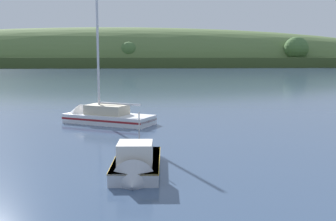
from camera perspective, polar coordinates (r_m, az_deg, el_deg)
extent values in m
cube|color=#3C4E24|center=(216.28, -8.51, 6.70)|extent=(470.18, 65.38, 4.85)
ellipsoid|color=#56703D|center=(234.38, -6.07, 6.21)|extent=(376.88, 77.37, 43.05)
sphere|color=#476B38|center=(207.00, -5.53, 8.28)|extent=(9.21, 9.21, 9.21)
sphere|color=#476B38|center=(223.39, 17.47, 8.22)|extent=(12.59, 12.59, 12.59)
cube|color=white|center=(34.28, -8.26, -1.58)|extent=(7.86, 6.24, 1.27)
cone|color=white|center=(36.43, -13.23, -1.17)|extent=(2.98, 3.24, 2.66)
cube|color=maroon|center=(34.23, -8.27, -1.11)|extent=(7.87, 6.26, 0.15)
cube|color=#BCB299|center=(34.23, -8.56, 0.13)|extent=(3.86, 3.35, 0.78)
cylinder|color=silver|center=(34.37, -9.78, 8.44)|extent=(0.19, 0.19, 10.72)
cylinder|color=silver|center=(33.52, -6.83, 0.93)|extent=(3.46, 2.16, 0.16)
cube|color=#ADB2BC|center=(20.15, -4.35, -7.95)|extent=(2.71, 5.46, 0.89)
cone|color=#ADB2BC|center=(17.64, -4.93, -10.24)|extent=(2.03, 1.02, 1.96)
cube|color=gold|center=(20.04, -4.36, -6.84)|extent=(2.76, 5.46, 0.08)
cube|color=silver|center=(18.78, -4.62, -6.05)|extent=(1.73, 1.79, 1.05)
cube|color=#192833|center=(18.00, -4.80, -6.13)|extent=(1.39, 0.20, 0.59)
cylinder|color=#B2B2B7|center=(21.64, -4.05, -2.87)|extent=(0.06, 0.06, 2.04)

